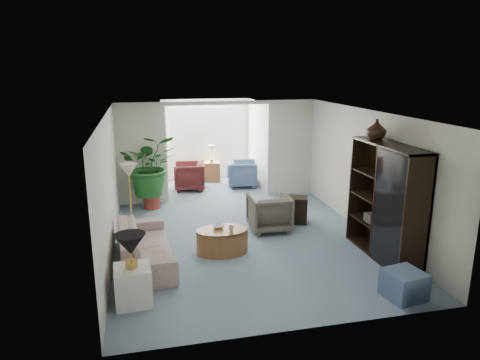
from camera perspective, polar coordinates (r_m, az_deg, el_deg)
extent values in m
plane|color=#7E91A7|center=(8.61, 0.90, -8.09)|extent=(6.00, 6.00, 0.00)
plane|color=#7E91A7|center=(12.42, -3.62, -0.94)|extent=(2.60, 2.60, 0.00)
cube|color=white|center=(10.91, -12.67, 3.30)|extent=(1.20, 0.12, 2.50)
cube|color=white|center=(11.56, 6.54, 4.18)|extent=(1.20, 0.12, 2.50)
cube|color=white|center=(10.92, -2.87, 10.00)|extent=(2.60, 0.12, 0.10)
cube|color=white|center=(13.17, -4.50, 6.17)|extent=(2.20, 0.02, 1.50)
cube|color=white|center=(13.14, -4.48, 6.15)|extent=(2.20, 0.02, 1.50)
cube|color=#B0A38D|center=(8.93, 16.66, 3.52)|extent=(0.04, 0.50, 0.40)
imported|color=beige|center=(7.83, -12.25, -8.32)|extent=(0.98, 2.22, 0.63)
cube|color=white|center=(6.62, -13.78, -13.20)|extent=(0.54, 0.54, 0.56)
cone|color=black|center=(6.36, -14.13, -8.15)|extent=(0.44, 0.44, 0.30)
cone|color=beige|center=(9.27, -14.31, 1.23)|extent=(0.36, 0.36, 0.28)
cylinder|color=brown|center=(8.08, -2.33, -7.94)|extent=(0.98, 0.98, 0.45)
imported|color=silver|center=(8.07, -2.83, -6.05)|extent=(0.23, 0.23, 0.05)
imported|color=beige|center=(7.92, -1.14, -6.31)|extent=(0.10, 0.10, 0.09)
imported|color=#665E50|center=(9.12, 3.83, -4.24)|extent=(0.83, 0.85, 0.76)
cube|color=black|center=(9.63, 7.30, -3.87)|extent=(0.59, 0.53, 0.58)
cube|color=black|center=(8.09, 18.50, -2.68)|extent=(0.49, 1.84, 2.05)
imported|color=black|center=(8.26, 17.38, 6.34)|extent=(0.35, 0.35, 0.37)
cube|color=slate|center=(7.04, 20.60, -12.66)|extent=(0.59, 0.59, 0.41)
cylinder|color=#95372B|center=(10.78, -11.41, -2.76)|extent=(0.40, 0.40, 0.32)
imported|color=#226121|center=(10.55, -11.65, 1.92)|extent=(1.33, 1.16, 1.48)
imported|color=slate|center=(12.42, 0.30, 0.85)|extent=(0.92, 0.90, 0.74)
imported|color=#511C20|center=(12.17, -6.60, 0.51)|extent=(0.94, 0.92, 0.76)
cube|color=brown|center=(13.01, -3.68, 1.09)|extent=(0.52, 0.43, 0.58)
cube|color=#302E2C|center=(8.38, 17.13, -4.73)|extent=(0.30, 0.26, 0.16)
cube|color=#282623|center=(7.76, 20.01, -6.54)|extent=(0.30, 0.26, 0.16)
cube|color=#322E27|center=(7.60, 20.10, 0.13)|extent=(0.30, 0.26, 0.16)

